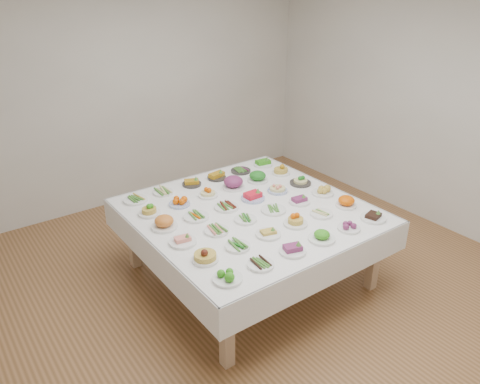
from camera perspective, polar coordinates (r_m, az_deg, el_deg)
room_envelope at (r=3.96m, az=2.36°, el=11.28°), size 5.02×5.02×2.81m
display_table at (r=4.45m, az=1.14°, el=-2.99°), size 2.07×2.07×0.75m
dish_0 at (r=3.44m, az=-1.54°, el=-10.08°), size 0.22×0.22×0.10m
dish_1 at (r=3.61m, az=2.52°, el=-8.72°), size 0.21×0.21×0.05m
dish_2 at (r=3.78m, az=6.44°, el=-6.79°), size 0.22×0.22×0.10m
dish_3 at (r=3.97m, az=9.96°, el=-5.15°), size 0.22×0.22×0.12m
dish_4 at (r=4.18m, az=13.16°, el=-4.06°), size 0.20×0.20×0.08m
dish_5 at (r=4.40m, az=15.94°, el=-2.77°), size 0.23×0.23×0.10m
dish_6 at (r=3.65m, az=-4.27°, el=-7.64°), size 0.20×0.20×0.12m
dish_7 at (r=3.82m, az=-0.30°, el=-6.52°), size 0.20×0.20×0.05m
dish_8 at (r=3.99m, az=3.47°, el=-4.91°), size 0.21×0.21×0.09m
dish_9 at (r=4.17m, az=6.80°, el=-3.33°), size 0.21×0.21×0.12m
dish_10 at (r=4.38m, az=9.89°, el=-2.59°), size 0.21×0.21×0.05m
dish_11 at (r=4.57m, az=12.83°, el=-1.14°), size 0.20×0.20×0.11m
dish_12 at (r=3.91m, az=-7.00°, el=-5.77°), size 0.23×0.23×0.09m
dish_13 at (r=4.05m, az=-2.88°, el=-4.59°), size 0.21×0.21×0.05m
dish_14 at (r=4.22m, az=0.66°, el=-3.31°), size 0.20×0.20×0.05m
dish_15 at (r=4.40m, az=4.10°, el=-2.13°), size 0.23×0.23×0.05m
dish_16 at (r=4.57m, az=7.25°, el=-0.98°), size 0.20×0.20×0.08m
dish_17 at (r=4.78m, az=10.05°, el=0.18°), size 0.21×0.21×0.10m
dish_18 at (r=4.14m, az=-9.24°, el=-3.53°), size 0.24×0.24×0.14m
dish_19 at (r=4.28m, az=-5.38°, el=-2.86°), size 0.23×0.23×0.06m
dish_20 at (r=4.44m, az=-1.65°, el=-1.74°), size 0.23×0.23×0.05m
dish_21 at (r=4.60m, az=1.58°, el=-0.34°), size 0.23×0.23×0.11m
dish_22 at (r=4.77m, az=4.61°, el=0.57°), size 0.20×0.20×0.11m
dish_23 at (r=4.97m, az=7.41°, el=1.60°), size 0.22×0.22×0.13m
dish_24 at (r=4.39m, az=-11.02°, el=-2.16°), size 0.20×0.20×0.11m
dish_25 at (r=4.52m, az=-7.40°, el=-1.11°), size 0.20×0.20×0.10m
dish_26 at (r=4.67m, az=-3.93°, el=0.08°), size 0.21×0.21×0.12m
dish_27 at (r=4.83m, az=-0.82°, el=1.21°), size 0.25×0.25×0.14m
dish_28 at (r=5.00m, az=2.15°, el=1.95°), size 0.22×0.22×0.13m
dish_29 at (r=5.20m, az=5.01°, el=2.84°), size 0.20×0.20×0.13m
dish_30 at (r=4.69m, az=-12.64°, el=-0.84°), size 0.23×0.23×0.05m
dish_31 at (r=4.80m, az=-9.36°, el=0.09°), size 0.20×0.20×0.05m
dish_32 at (r=4.94m, az=-5.92°, el=1.26°), size 0.20×0.20×0.09m
dish_33 at (r=5.07m, az=-2.87°, el=2.03°), size 0.20×0.20×0.09m
dish_34 at (r=5.25m, az=0.09°, el=2.67°), size 0.22×0.22×0.05m
dish_35 at (r=5.42m, az=2.82°, el=3.63°), size 0.21×0.21×0.10m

